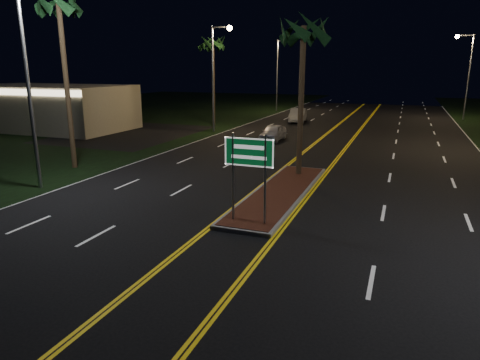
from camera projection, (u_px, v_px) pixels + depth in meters
The scene contains 14 objects.
ground at pixel (217, 256), 12.98m from camera, with size 120.00×120.00×0.00m, color black.
grass_left at pixel (57, 121), 45.95m from camera, with size 40.00×110.00×0.01m, color black.
median_island at pixel (280, 193), 19.28m from camera, with size 2.25×10.25×0.17m.
highway_sign at pixel (249, 161), 14.90m from camera, with size 1.80×0.08×3.20m.
commercial_building at pixel (48, 107), 39.53m from camera, with size 15.00×8.12×4.00m.
streetlight_left_near at pixel (32, 65), 18.83m from camera, with size 1.91×0.44×9.00m.
streetlight_left_mid at pixel (217, 66), 36.89m from camera, with size 1.91×0.44×9.00m.
streetlight_left_far at pixel (280, 67), 54.95m from camera, with size 1.91×0.44×9.00m.
streetlight_right_far at pixel (466, 67), 45.79m from camera, with size 1.91×0.44×9.00m.
palm_median at pixel (304, 31), 20.61m from camera, with size 2.40×2.40×8.30m.
palm_left_near at pixel (59, 6), 22.33m from camera, with size 2.40×2.40×9.80m.
palm_left_far at pixel (213, 44), 40.73m from camera, with size 2.40×2.40×8.80m.
car_near at pixel (273, 131), 33.45m from camera, with size 1.86×4.33×1.44m, color silver.
car_far at pixel (298, 114), 44.83m from camera, with size 2.13×4.97×1.66m, color #B0B4BA.
Camera 1 is at (4.93, -10.93, 5.54)m, focal length 32.00 mm.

